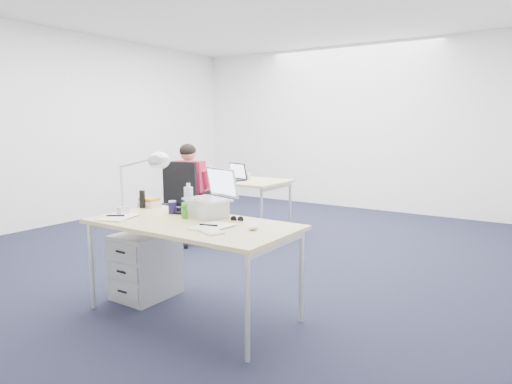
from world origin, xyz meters
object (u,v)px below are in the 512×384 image
dark_laptop (231,171)px  far_cup (248,177)px  drawer_pedestal_far (196,208)px  can_koozie (172,207)px  seated_person (193,192)px  bear_figurine (185,210)px  cordless_phone (142,199)px  headphones (184,210)px  office_chair (187,220)px  water_bottle (189,198)px  wireless_keyboard (208,230)px  sunglasses (237,219)px  book_stack (149,202)px  desk_lamp (136,183)px  silver_laptop (207,193)px  desk_near (192,228)px  computer_mouse (253,227)px  drawer_pedestal_near (146,265)px

dark_laptop → far_cup: 0.23m
drawer_pedestal_far → can_koozie: bearing=-52.9°
far_cup → seated_person: bearing=-125.0°
bear_figurine → seated_person: bearing=121.5°
cordless_phone → headphones: bearing=-9.0°
office_chair → far_cup: bearing=47.4°
headphones → water_bottle: bearing=54.8°
seated_person → can_koozie: 1.99m
wireless_keyboard → headphones: bearing=168.0°
office_chair → cordless_phone: bearing=-78.3°
office_chair → cordless_phone: 1.66m
cordless_phone → sunglasses: size_ratio=1.49×
book_stack → desk_lamp: desk_lamp is taller
office_chair → drawer_pedestal_far: size_ratio=1.85×
silver_laptop → bear_figurine: (-0.10, -0.15, -0.12)m
desk_near → book_stack: book_stack is taller
computer_mouse → cordless_phone: (-1.27, 0.15, 0.06)m
bear_figurine → book_stack: bearing=152.9°
drawer_pedestal_near → dark_laptop: 2.32m
drawer_pedestal_far → water_bottle: (1.69, -2.01, 0.58)m
desk_near → silver_laptop: size_ratio=4.24×
desk_near → dark_laptop: dark_laptop is taller
silver_laptop → sunglasses: 0.34m
computer_mouse → bear_figurine: 0.66m
drawer_pedestal_far → computer_mouse: (2.48, -2.23, 0.47)m
wireless_keyboard → office_chair: bearing=157.6°
office_chair → dark_laptop: (0.21, 0.63, 0.56)m
silver_laptop → book_stack: size_ratio=2.20×
desk_near → far_cup: 2.61m
cordless_phone → desk_lamp: (0.26, -0.30, 0.20)m
computer_mouse → water_bottle: size_ratio=0.41×
drawer_pedestal_near → bear_figurine: bearing=0.3°
desk_near → headphones: size_ratio=6.53×
wireless_keyboard → far_cup: bearing=141.1°
silver_laptop → headphones: 0.32m
drawer_pedestal_near → cordless_phone: (-0.16, 0.13, 0.53)m
book_stack → cordless_phone: size_ratio=1.10×
drawer_pedestal_far → wireless_keyboard: wireless_keyboard is taller
office_chair → desk_lamp: 2.08m
wireless_keyboard → water_bottle: 0.72m
headphones → book_stack: book_stack is taller
seated_person → drawer_pedestal_far: seated_person is taller
bear_figurine → sunglasses: bear_figurine is taller
drawer_pedestal_near → wireless_keyboard: (0.88, -0.23, 0.46)m
seated_person → silver_laptop: seated_person is taller
bear_figurine → desk_near: bearing=-36.5°
bear_figurine → cordless_phone: 0.63m
book_stack → silver_laptop: bearing=-4.7°
drawer_pedestal_near → can_koozie: 0.57m
seated_person → silver_laptop: size_ratio=3.21×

